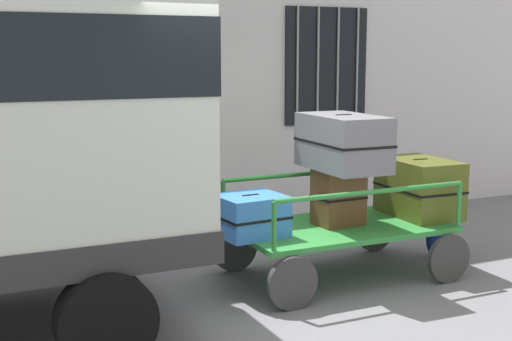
# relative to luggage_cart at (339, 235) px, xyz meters

# --- Properties ---
(ground_plane) EXTENTS (40.00, 40.00, 0.00)m
(ground_plane) POSITION_rel_luggage_cart_xyz_m (-0.99, -0.22, -0.42)
(ground_plane) COLOR slate
(building_wall) EXTENTS (12.00, 0.38, 5.00)m
(building_wall) POSITION_rel_luggage_cart_xyz_m (-0.98, 2.46, 2.08)
(building_wall) COLOR silver
(building_wall) RESTS_ON ground
(luggage_cart) EXTENTS (2.16, 1.27, 0.52)m
(luggage_cart) POSITION_rel_luggage_cart_xyz_m (0.00, 0.00, 0.00)
(luggage_cart) COLOR #2D8438
(luggage_cart) RESTS_ON ground
(cart_railing) EXTENTS (2.03, 1.14, 0.45)m
(cart_railing) POSITION_rel_luggage_cart_xyz_m (0.00, -0.00, 0.46)
(cart_railing) COLOR #2D8438
(cart_railing) RESTS_ON luggage_cart
(suitcase_left_bottom) EXTENTS (0.62, 0.58, 0.38)m
(suitcase_left_bottom) POSITION_rel_luggage_cart_xyz_m (-0.95, 0.01, 0.29)
(suitcase_left_bottom) COLOR #3372C6
(suitcase_left_bottom) RESTS_ON luggage_cart
(suitcase_midleft_bottom) EXTENTS (0.47, 0.36, 0.55)m
(suitcase_midleft_bottom) POSITION_rel_luggage_cart_xyz_m (-0.00, 0.03, 0.38)
(suitcase_midleft_bottom) COLOR brown
(suitcase_midleft_bottom) RESTS_ON luggage_cart
(suitcase_midleft_middle) EXTENTS (0.59, 1.00, 0.52)m
(suitcase_midleft_middle) POSITION_rel_luggage_cart_xyz_m (0.00, -0.03, 0.92)
(suitcase_midleft_middle) COLOR slate
(suitcase_midleft_middle) RESTS_ON suitcase_midleft_bottom
(suitcase_center_bottom) EXTENTS (0.60, 0.89, 0.59)m
(suitcase_center_bottom) POSITION_rel_luggage_cart_xyz_m (0.95, 0.01, 0.39)
(suitcase_center_bottom) COLOR #4C5119
(suitcase_center_bottom) RESTS_ON luggage_cart
(backpack) EXTENTS (0.27, 0.22, 0.44)m
(backpack) POSITION_rel_luggage_cart_xyz_m (1.31, 0.10, -0.20)
(backpack) COLOR navy
(backpack) RESTS_ON ground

